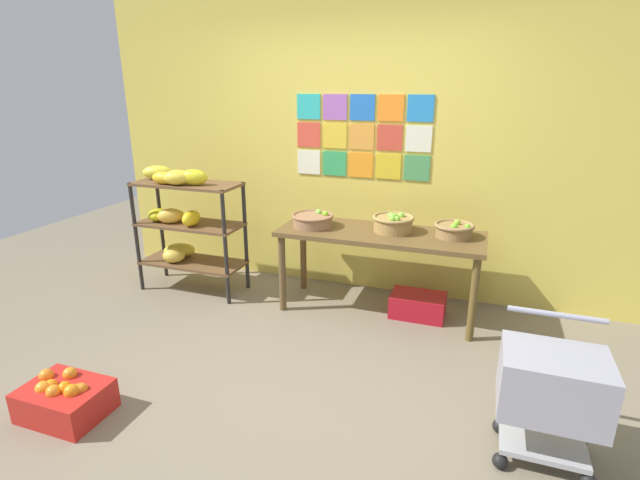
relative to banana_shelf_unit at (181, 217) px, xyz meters
name	(u,v)px	position (x,y,z in m)	size (l,w,h in m)	color
ground	(285,378)	(1.50, -1.05, -0.73)	(9.36, 9.36, 0.00)	#776C57
back_wall_with_art	(356,144)	(1.50, 0.65, 0.66)	(5.02, 0.07, 2.77)	#DCC44D
banana_shelf_unit	(181,217)	(0.00, 0.00, 0.00)	(0.99, 0.44, 1.19)	black
display_table	(380,242)	(1.86, 0.14, -0.09)	(1.71, 0.62, 0.73)	brown
fruit_basket_back_left	(313,220)	(1.28, 0.11, 0.06)	(0.36, 0.36, 0.14)	#946947
fruit_basket_centre	(393,223)	(1.96, 0.19, 0.08)	(0.35, 0.35, 0.16)	#A17B42
fruit_basket_left	(454,229)	(2.45, 0.21, 0.07)	(0.32, 0.32, 0.14)	olive
produce_crate_under_table	(418,305)	(2.21, 0.17, -0.63)	(0.46, 0.30, 0.20)	#AE1421
orange_crate_foreground	(65,398)	(0.41, -1.84, -0.62)	(0.48, 0.36, 0.25)	red
shopping_cart	(552,389)	(3.07, -1.27, -0.29)	(0.51, 0.42, 0.76)	black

